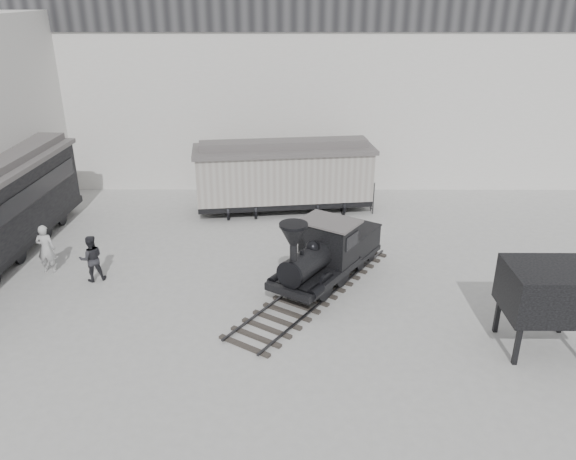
{
  "coord_description": "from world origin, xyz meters",
  "views": [
    {
      "loc": [
        0.46,
        -14.71,
        9.85
      ],
      "look_at": [
        0.42,
        3.61,
        2.0
      ],
      "focal_mm": 35.0,
      "sensor_mm": 36.0,
      "label": 1
    }
  ],
  "objects_px": {
    "locomotive": "(324,257)",
    "visitor_a": "(46,249)",
    "boxcar": "(284,174)",
    "visitor_b": "(91,258)",
    "coal_hopper": "(547,297)"
  },
  "relations": [
    {
      "from": "locomotive",
      "to": "visitor_b",
      "type": "xyz_separation_m",
      "value": [
        -8.44,
        0.33,
        -0.23
      ]
    },
    {
      "from": "visitor_a",
      "to": "visitor_b",
      "type": "distance_m",
      "value": 2.02
    },
    {
      "from": "locomotive",
      "to": "coal_hopper",
      "type": "height_order",
      "value": "locomotive"
    },
    {
      "from": "locomotive",
      "to": "boxcar",
      "type": "height_order",
      "value": "boxcar"
    },
    {
      "from": "locomotive",
      "to": "visitor_a",
      "type": "distance_m",
      "value": 10.4
    },
    {
      "from": "locomotive",
      "to": "coal_hopper",
      "type": "xyz_separation_m",
      "value": [
        6.19,
        -3.87,
        0.62
      ]
    },
    {
      "from": "boxcar",
      "to": "visitor_a",
      "type": "height_order",
      "value": "boxcar"
    },
    {
      "from": "locomotive",
      "to": "visitor_a",
      "type": "height_order",
      "value": "locomotive"
    },
    {
      "from": "visitor_b",
      "to": "locomotive",
      "type": "bearing_deg",
      "value": 155.22
    },
    {
      "from": "visitor_b",
      "to": "coal_hopper",
      "type": "distance_m",
      "value": 15.25
    },
    {
      "from": "boxcar",
      "to": "visitor_b",
      "type": "height_order",
      "value": "boxcar"
    },
    {
      "from": "visitor_a",
      "to": "coal_hopper",
      "type": "bearing_deg",
      "value": 164.27
    },
    {
      "from": "locomotive",
      "to": "visitor_b",
      "type": "distance_m",
      "value": 8.45
    },
    {
      "from": "locomotive",
      "to": "visitor_b",
      "type": "height_order",
      "value": "locomotive"
    },
    {
      "from": "visitor_a",
      "to": "visitor_b",
      "type": "xyz_separation_m",
      "value": [
        1.91,
        -0.66,
        -0.07
      ]
    }
  ]
}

